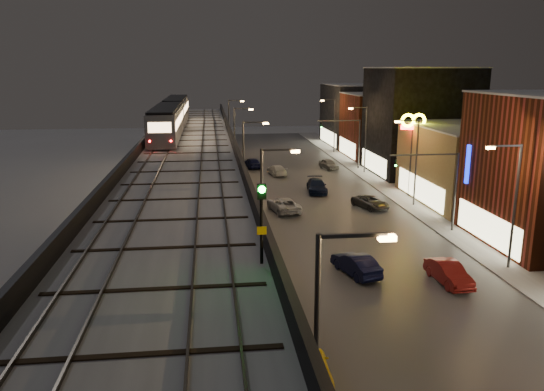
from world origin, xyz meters
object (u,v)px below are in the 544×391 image
rail_signal (262,208)px  car_onc_red (329,164)px  car_onc_white (317,186)px  car_mid_silver (283,205)px  car_mid_dark (277,170)px  car_far_white (252,163)px  car_near_white (356,265)px  car_onc_dark (371,203)px  subway_train (172,115)px  car_onc_silver (449,274)px  car_taxi (314,369)px

rail_signal → car_onc_red: bearing=74.5°
rail_signal → car_onc_white: bearing=75.4°
car_mid_silver → car_onc_white: car_onc_white is taller
rail_signal → car_mid_dark: (6.98, 50.06, -8.21)m
car_far_white → car_onc_red: (10.77, -2.06, -0.05)m
car_mid_silver → car_onc_white: bearing=-133.0°
car_near_white → car_onc_red: 39.72m
car_far_white → car_onc_dark: 26.02m
subway_train → car_mid_silver: size_ratio=6.88×
rail_signal → car_onc_dark: rail_signal is taller
car_mid_silver → car_onc_silver: size_ratio=1.16×
car_onc_white → car_mid_silver: bearing=-116.4°
subway_train → car_near_white: (14.35, -33.54, -7.57)m
car_taxi → car_onc_dark: car_taxi is taller
car_far_white → car_onc_white: car_onc_white is taller
subway_train → car_onc_dark: subway_train is taller
subway_train → car_taxi: bearing=-78.9°
car_near_white → car_mid_silver: car_near_white is taller
car_onc_white → car_onc_red: 14.83m
car_near_white → car_onc_dark: size_ratio=0.99×
subway_train → car_far_white: (10.51, 7.63, -7.57)m
car_onc_silver → car_onc_red: size_ratio=1.08×
rail_signal → car_onc_dark: 35.70m
car_near_white → car_mid_dark: 35.65m
car_onc_red → car_near_white: bearing=-112.5°
car_far_white → car_onc_silver: 44.47m
car_onc_silver → rail_signal: bearing=-141.9°
car_taxi → car_onc_dark: bearing=-108.8°
subway_train → car_near_white: size_ratio=7.75×
car_mid_dark → car_onc_red: bearing=-165.1°
subway_train → car_onc_white: (16.68, -8.53, -7.57)m
car_onc_silver → car_taxi: bearing=-141.4°
car_mid_silver → car_mid_dark: 18.66m
car_mid_dark → car_mid_silver: bearing=76.0°
car_onc_silver → subway_train: bearing=115.6°
subway_train → car_mid_dark: bearing=8.9°
car_near_white → car_onc_white: (2.33, 25.00, -0.00)m
car_far_white → car_onc_dark: (10.18, -23.94, -0.11)m
car_mid_dark → car_onc_red: (7.90, 3.47, 0.03)m
car_mid_dark → car_far_white: bearing=-71.3°
car_onc_silver → car_onc_white: (-3.36, 27.27, 0.02)m
car_mid_silver → car_onc_dark: car_mid_silver is taller
car_onc_dark → car_onc_red: car_onc_red is taller
subway_train → car_onc_dark: bearing=-38.2°
car_onc_white → car_far_white: bearing=116.7°
subway_train → car_mid_dark: subway_train is taller
car_near_white → car_far_white: (-3.84, 41.17, -0.00)m
car_near_white → car_mid_dark: bearing=-104.2°
car_mid_dark → car_onc_silver: (6.67, -37.91, 0.05)m
car_far_white → car_near_white: bearing=83.9°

